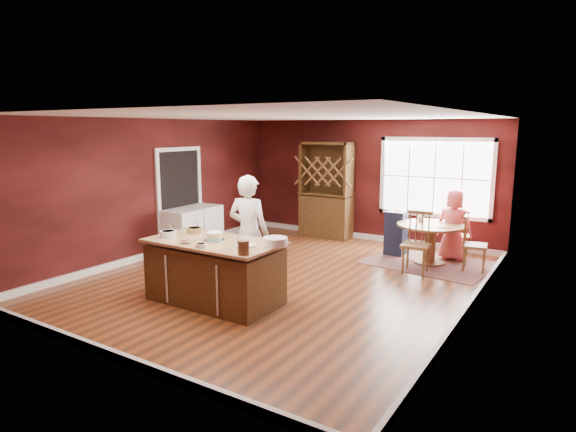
% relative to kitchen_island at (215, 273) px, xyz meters
% --- Properties ---
extents(room_shell, '(7.00, 7.00, 7.00)m').
position_rel_kitchen_island_xyz_m(room_shell, '(0.27, 1.47, 0.91)').
color(room_shell, brown).
rests_on(room_shell, ground).
extents(window, '(2.36, 0.10, 1.66)m').
position_rel_kitchen_island_xyz_m(window, '(1.77, 4.94, 1.06)').
color(window, white).
rests_on(window, room_shell).
extents(doorway, '(0.08, 1.26, 2.13)m').
position_rel_kitchen_island_xyz_m(doorway, '(-2.70, 2.07, 0.59)').
color(doorway, white).
rests_on(doorway, room_shell).
extents(kitchen_island, '(1.98, 1.04, 0.92)m').
position_rel_kitchen_island_xyz_m(kitchen_island, '(0.00, 0.00, 0.00)').
color(kitchen_island, '#39200D').
rests_on(kitchen_island, ground).
extents(dining_table, '(1.24, 1.24, 0.75)m').
position_rel_kitchen_island_xyz_m(dining_table, '(2.07, 3.72, 0.10)').
color(dining_table, brown).
rests_on(dining_table, ground).
extents(baker, '(0.73, 0.55, 1.81)m').
position_rel_kitchen_island_xyz_m(baker, '(0.06, 0.75, 0.47)').
color(baker, silver).
rests_on(baker, ground).
extents(layer_cake, '(0.31, 0.31, 0.13)m').
position_rel_kitchen_island_xyz_m(layer_cake, '(0.01, 0.00, 0.54)').
color(layer_cake, white).
rests_on(layer_cake, kitchen_island).
extents(bowl_blue, '(0.24, 0.24, 0.09)m').
position_rel_kitchen_island_xyz_m(bowl_blue, '(-0.73, -0.17, 0.53)').
color(bowl_blue, white).
rests_on(bowl_blue, kitchen_island).
extents(bowl_yellow, '(0.23, 0.23, 0.09)m').
position_rel_kitchen_island_xyz_m(bowl_yellow, '(-0.59, 0.23, 0.52)').
color(bowl_yellow, '#95814C').
rests_on(bowl_yellow, kitchen_island).
extents(bowl_pink, '(0.15, 0.15, 0.06)m').
position_rel_kitchen_island_xyz_m(bowl_pink, '(-0.23, -0.33, 0.51)').
color(bowl_pink, white).
rests_on(bowl_pink, kitchen_island).
extents(bowl_olive, '(0.15, 0.15, 0.05)m').
position_rel_kitchen_island_xyz_m(bowl_olive, '(0.12, -0.40, 0.51)').
color(bowl_olive, beige).
rests_on(bowl_olive, kitchen_island).
extents(drinking_glass, '(0.08, 0.08, 0.15)m').
position_rel_kitchen_island_xyz_m(drinking_glass, '(0.43, -0.04, 0.56)').
color(drinking_glass, silver).
rests_on(drinking_glass, kitchen_island).
extents(dinner_plate, '(0.30, 0.30, 0.02)m').
position_rel_kitchen_island_xyz_m(dinner_plate, '(0.59, -0.01, 0.49)').
color(dinner_plate, beige).
rests_on(dinner_plate, kitchen_island).
extents(white_tub, '(0.34, 0.34, 0.12)m').
position_rel_kitchen_island_xyz_m(white_tub, '(0.92, 0.22, 0.54)').
color(white_tub, white).
rests_on(white_tub, kitchen_island).
extents(stoneware_crock, '(0.15, 0.15, 0.18)m').
position_rel_kitchen_island_xyz_m(stoneware_crock, '(0.83, -0.38, 0.57)').
color(stoneware_crock, '#523223').
rests_on(stoneware_crock, kitchen_island).
extents(toy_figurine, '(0.05, 0.05, 0.08)m').
position_rel_kitchen_island_xyz_m(toy_figurine, '(0.70, -0.25, 0.52)').
color(toy_figurine, gold).
rests_on(toy_figurine, kitchen_island).
extents(rug, '(2.38, 1.95, 0.01)m').
position_rel_kitchen_island_xyz_m(rug, '(2.07, 3.72, -0.43)').
color(rug, brown).
rests_on(rug, ground).
extents(chair_east, '(0.46, 0.48, 1.01)m').
position_rel_kitchen_island_xyz_m(chair_east, '(2.88, 3.67, 0.07)').
color(chair_east, brown).
rests_on(chair_east, ground).
extents(chair_south, '(0.50, 0.47, 1.10)m').
position_rel_kitchen_island_xyz_m(chair_south, '(2.04, 2.97, 0.11)').
color(chair_south, brown).
rests_on(chair_south, ground).
extents(chair_north, '(0.46, 0.44, 0.97)m').
position_rel_kitchen_island_xyz_m(chair_north, '(2.43, 4.43, 0.05)').
color(chair_north, '#9D5D2F').
rests_on(chair_north, ground).
extents(seated_woman, '(0.68, 0.45, 1.37)m').
position_rel_kitchen_island_xyz_m(seated_woman, '(2.38, 4.20, 0.25)').
color(seated_woman, '#E85D62').
rests_on(seated_woman, ground).
extents(high_chair, '(0.39, 0.39, 0.93)m').
position_rel_kitchen_island_xyz_m(high_chair, '(1.31, 4.00, 0.02)').
color(high_chair, black).
rests_on(high_chair, ground).
extents(toddler, '(0.18, 0.14, 0.26)m').
position_rel_kitchen_island_xyz_m(toddler, '(1.32, 4.07, 0.37)').
color(toddler, '#8CA5BF').
rests_on(toddler, high_chair).
extents(table_plate, '(0.20, 0.20, 0.02)m').
position_rel_kitchen_island_xyz_m(table_plate, '(2.35, 3.58, 0.32)').
color(table_plate, beige).
rests_on(table_plate, dining_table).
extents(table_cup, '(0.13, 0.13, 0.10)m').
position_rel_kitchen_island_xyz_m(table_cup, '(1.82, 3.90, 0.36)').
color(table_cup, white).
rests_on(table_cup, dining_table).
extents(hutch, '(1.20, 0.50, 2.21)m').
position_rel_kitchen_island_xyz_m(hutch, '(-0.64, 4.69, 0.66)').
color(hutch, black).
rests_on(hutch, ground).
extents(washer, '(0.62, 0.60, 0.90)m').
position_rel_kitchen_island_xyz_m(washer, '(-2.37, 1.75, 0.01)').
color(washer, silver).
rests_on(washer, ground).
extents(dryer, '(0.62, 0.60, 0.91)m').
position_rel_kitchen_island_xyz_m(dryer, '(-2.37, 2.39, 0.01)').
color(dryer, silver).
rests_on(dryer, ground).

